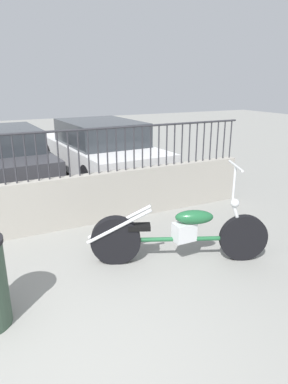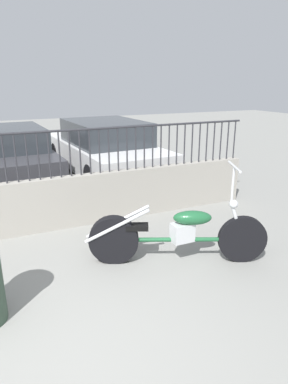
% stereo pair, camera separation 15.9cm
% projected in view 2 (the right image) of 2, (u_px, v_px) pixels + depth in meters
% --- Properties ---
extents(ground_plane, '(40.00, 40.00, 0.00)m').
position_uv_depth(ground_plane, '(46.00, 375.00, 2.73)').
color(ground_plane, gray).
extents(low_wall, '(8.29, 0.18, 0.83)m').
position_uv_depth(low_wall, '(11.00, 210.00, 5.08)').
color(low_wall, '#9E998E').
rests_on(low_wall, ground_plane).
extents(fence_railing, '(8.29, 0.04, 0.73)m').
position_uv_depth(fence_railing, '(3.00, 151.00, 4.81)').
color(fence_railing, '#2D2D33').
rests_on(fence_railing, low_wall).
extents(motorcycle_green, '(2.17, 1.07, 1.29)m').
position_uv_depth(motorcycle_green, '(168.00, 235.00, 4.34)').
color(motorcycle_green, black).
rests_on(motorcycle_green, ground_plane).
extents(car_dark_grey, '(2.03, 4.08, 1.31)m').
position_uv_depth(car_dark_grey, '(3.00, 156.00, 7.48)').
color(car_dark_grey, black).
rests_on(car_dark_grey, ground_plane).
extents(car_white, '(2.01, 4.61, 1.35)m').
position_uv_depth(car_white, '(103.00, 148.00, 8.38)').
color(car_white, black).
rests_on(car_white, ground_plane).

